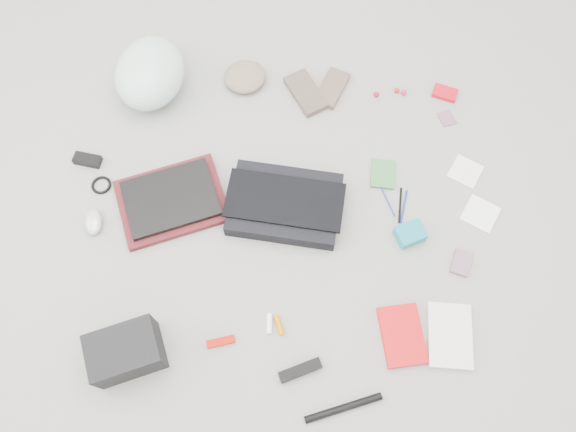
{
  "coord_description": "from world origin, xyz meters",
  "views": [
    {
      "loc": [
        -0.02,
        -0.79,
        1.91
      ],
      "look_at": [
        0.0,
        0.0,
        0.05
      ],
      "focal_mm": 35.0,
      "sensor_mm": 36.0,
      "label": 1
    }
  ],
  "objects_px": {
    "camera_bag": "(126,352)",
    "accordion_wallet": "(410,234)",
    "laptop": "(171,198)",
    "book_red": "(402,335)",
    "bike_helmet": "(150,73)",
    "messenger_bag": "(285,205)"
  },
  "relations": [
    {
      "from": "book_red",
      "to": "accordion_wallet",
      "type": "bearing_deg",
      "value": 74.07
    },
    {
      "from": "messenger_bag",
      "to": "book_red",
      "type": "distance_m",
      "value": 0.62
    },
    {
      "from": "bike_helmet",
      "to": "book_red",
      "type": "xyz_separation_m",
      "value": [
        0.91,
        -1.03,
        -0.09
      ]
    },
    {
      "from": "camera_bag",
      "to": "book_red",
      "type": "height_order",
      "value": "camera_bag"
    },
    {
      "from": "camera_bag",
      "to": "book_red",
      "type": "xyz_separation_m",
      "value": [
        0.91,
        0.04,
        -0.06
      ]
    },
    {
      "from": "laptop",
      "to": "bike_helmet",
      "type": "distance_m",
      "value": 0.53
    },
    {
      "from": "messenger_bag",
      "to": "laptop",
      "type": "xyz_separation_m",
      "value": [
        -0.42,
        0.03,
        0.0
      ]
    },
    {
      "from": "camera_bag",
      "to": "accordion_wallet",
      "type": "distance_m",
      "value": 1.06
    },
    {
      "from": "bike_helmet",
      "to": "book_red",
      "type": "bearing_deg",
      "value": -37.44
    },
    {
      "from": "camera_bag",
      "to": "accordion_wallet",
      "type": "xyz_separation_m",
      "value": [
        0.98,
        0.4,
        -0.05
      ]
    },
    {
      "from": "laptop",
      "to": "accordion_wallet",
      "type": "height_order",
      "value": "same"
    },
    {
      "from": "messenger_bag",
      "to": "camera_bag",
      "type": "distance_m",
      "value": 0.75
    },
    {
      "from": "bike_helmet",
      "to": "accordion_wallet",
      "type": "relative_size",
      "value": 3.42
    },
    {
      "from": "messenger_bag",
      "to": "laptop",
      "type": "relative_size",
      "value": 1.21
    },
    {
      "from": "book_red",
      "to": "laptop",
      "type": "bearing_deg",
      "value": 141.36
    },
    {
      "from": "bike_helmet",
      "to": "accordion_wallet",
      "type": "distance_m",
      "value": 1.18
    },
    {
      "from": "laptop",
      "to": "accordion_wallet",
      "type": "distance_m",
      "value": 0.88
    },
    {
      "from": "laptop",
      "to": "camera_bag",
      "type": "distance_m",
      "value": 0.57
    },
    {
      "from": "messenger_bag",
      "to": "bike_helmet",
      "type": "xyz_separation_m",
      "value": [
        -0.52,
        0.55,
        0.07
      ]
    },
    {
      "from": "camera_bag",
      "to": "accordion_wallet",
      "type": "relative_size",
      "value": 2.29
    },
    {
      "from": "messenger_bag",
      "to": "laptop",
      "type": "height_order",
      "value": "messenger_bag"
    },
    {
      "from": "camera_bag",
      "to": "bike_helmet",
      "type": "bearing_deg",
      "value": 72.24
    }
  ]
}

